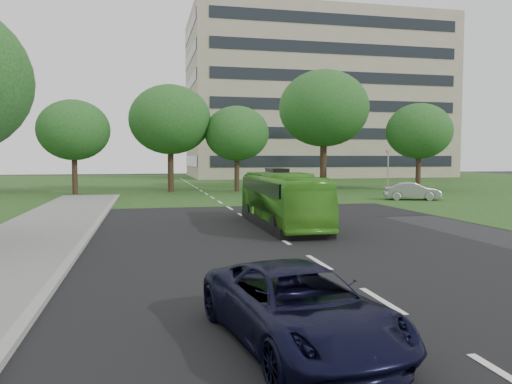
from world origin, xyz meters
TOP-DOWN VIEW (x-y plane):
  - ground at (0.00, 0.00)m, footprint 160.00×160.00m
  - street_surfaces at (-0.38, 22.75)m, footprint 120.00×120.00m
  - office_building at (21.96, 61.96)m, footprint 40.10×20.10m
  - tree_park_a at (-10.70, 27.95)m, footprint 5.89×5.89m
  - tree_park_b at (-2.76, 29.26)m, footprint 7.23×7.23m
  - tree_park_c at (3.07, 28.50)m, footprint 5.77×5.77m
  - tree_park_d at (11.92, 30.26)m, footprint 8.67×8.67m
  - tree_park_e at (20.03, 26.70)m, footprint 6.07×6.07m
  - bus at (1.00, 5.74)m, footprint 2.05×8.64m
  - sedan at (13.81, 16.90)m, footprint 4.13×2.58m
  - suv at (-2.50, -8.00)m, footprint 2.82×4.91m
  - camera_pole at (13.49, 20.00)m, footprint 0.32×0.28m

SIDE VIEW (x-z plane):
  - ground at x=0.00m, z-range 0.00..0.00m
  - street_surfaces at x=-0.38m, z-range -0.05..0.10m
  - sedan at x=13.81m, z-range 0.00..1.28m
  - suv at x=-2.50m, z-range 0.00..1.29m
  - bus at x=1.00m, z-range 0.00..2.40m
  - camera_pole at x=13.49m, z-range 0.53..4.20m
  - tree_park_c at x=3.07m, z-range 1.37..9.03m
  - tree_park_a at x=-10.70m, z-range 1.40..9.22m
  - tree_park_e at x=20.03m, z-range 1.45..9.55m
  - tree_park_b at x=-2.76m, z-range 1.65..11.13m
  - tree_park_d at x=11.92m, z-range 2.03..13.50m
  - office_building at x=21.96m, z-range 0.00..25.00m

